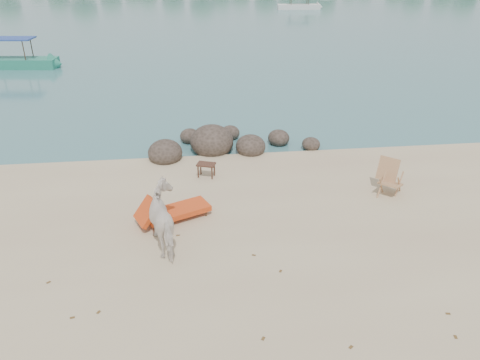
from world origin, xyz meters
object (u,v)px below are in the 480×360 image
(boulders, at_px, (216,144))
(cow, at_px, (167,220))
(deck_chair, at_px, (391,180))
(boat_near, at_px, (9,43))
(lounge_chair, at_px, (177,208))
(side_table, at_px, (206,171))

(boulders, height_order, cow, cow)
(deck_chair, height_order, boat_near, boat_near)
(boat_near, bearing_deg, lounge_chair, -55.36)
(cow, bearing_deg, deck_chair, 179.15)
(boulders, distance_m, lounge_chair, 4.95)
(boulders, xyz_separation_m, boat_near, (-11.60, 14.53, 1.24))
(side_table, relative_size, lounge_chair, 0.26)
(deck_chair, bearing_deg, boulders, -176.96)
(boulders, height_order, deck_chair, deck_chair)
(boulders, xyz_separation_m, cow, (-1.61, -6.04, 0.54))
(cow, xyz_separation_m, side_table, (1.14, 3.78, -0.54))
(cow, bearing_deg, lounge_chair, -116.73)
(boulders, bearing_deg, cow, -104.96)
(deck_chair, distance_m, boat_near, 24.97)
(side_table, bearing_deg, cow, -87.13)
(deck_chair, xyz_separation_m, boat_near, (-16.60, 18.63, 0.93))
(cow, bearing_deg, boat_near, -81.30)
(boulders, relative_size, deck_chair, 6.01)
(lounge_chair, bearing_deg, boat_near, 93.98)
(boulders, distance_m, cow, 6.27)
(deck_chair, bearing_deg, cow, -121.26)
(deck_chair, bearing_deg, boat_near, 174.09)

